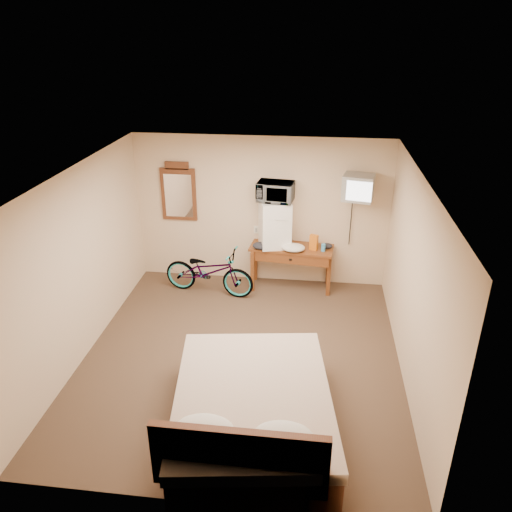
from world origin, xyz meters
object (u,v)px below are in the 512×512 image
(blue_cup, at_px, (323,248))
(crt_television, at_px, (358,188))
(bicycle, at_px, (209,271))
(bed, at_px, (252,412))
(wall_mirror, at_px, (179,192))
(desk, at_px, (291,254))
(microwave, at_px, (275,192))
(mini_fridge, at_px, (275,224))

(blue_cup, height_order, crt_television, crt_television)
(crt_television, xyz_separation_m, bicycle, (-2.31, -0.35, -1.40))
(bed, bearing_deg, wall_mirror, 115.07)
(desk, bearing_deg, blue_cup, -8.06)
(desk, bearing_deg, bicycle, -166.24)
(desk, relative_size, microwave, 2.49)
(desk, distance_m, mini_fridge, 0.58)
(microwave, distance_m, bicycle, 1.69)
(bicycle, bearing_deg, mini_fridge, -60.58)
(wall_mirror, xyz_separation_m, bicycle, (0.59, -0.60, -1.13))
(crt_television, bearing_deg, desk, -178.73)
(mini_fridge, relative_size, bed, 0.32)
(desk, height_order, blue_cup, blue_cup)
(blue_cup, height_order, bicycle, blue_cup)
(crt_television, bearing_deg, wall_mirror, 175.07)
(microwave, xyz_separation_m, crt_television, (1.27, -0.03, 0.13))
(mini_fridge, relative_size, microwave, 1.37)
(crt_television, bearing_deg, blue_cup, -168.74)
(desk, distance_m, bed, 3.39)
(microwave, relative_size, bicycle, 0.37)
(microwave, bearing_deg, bed, -81.76)
(microwave, height_order, bicycle, microwave)
(wall_mirror, bearing_deg, bed, -64.93)
(bed, bearing_deg, blue_cup, 77.50)
(crt_television, relative_size, wall_mirror, 0.61)
(microwave, height_order, crt_television, crt_television)
(desk, relative_size, mini_fridge, 1.82)
(desk, xyz_separation_m, blue_cup, (0.51, -0.07, 0.18))
(mini_fridge, distance_m, crt_television, 1.44)
(mini_fridge, bearing_deg, microwave, 56.31)
(microwave, bearing_deg, mini_fridge, -116.60)
(microwave, distance_m, crt_television, 1.28)
(crt_television, bearing_deg, mini_fridge, 178.48)
(bed, bearing_deg, mini_fridge, 91.15)
(mini_fridge, distance_m, blue_cup, 0.87)
(blue_cup, xyz_separation_m, wall_mirror, (-2.43, 0.35, 0.72))
(blue_cup, bearing_deg, desk, 171.94)
(microwave, distance_m, bed, 3.69)
(bed, bearing_deg, desk, 86.31)
(microwave, relative_size, bed, 0.23)
(microwave, bearing_deg, crt_television, 5.57)
(blue_cup, bearing_deg, microwave, 170.86)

